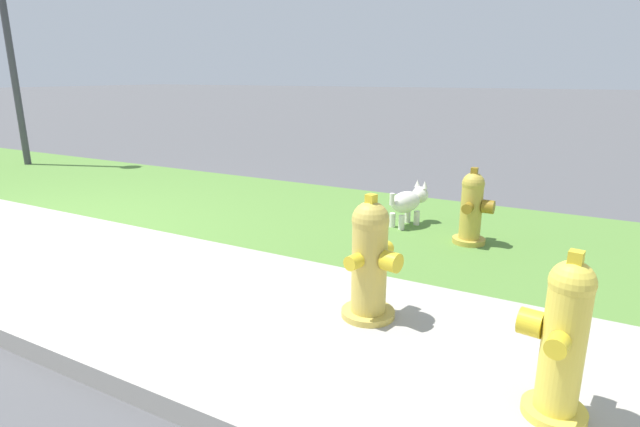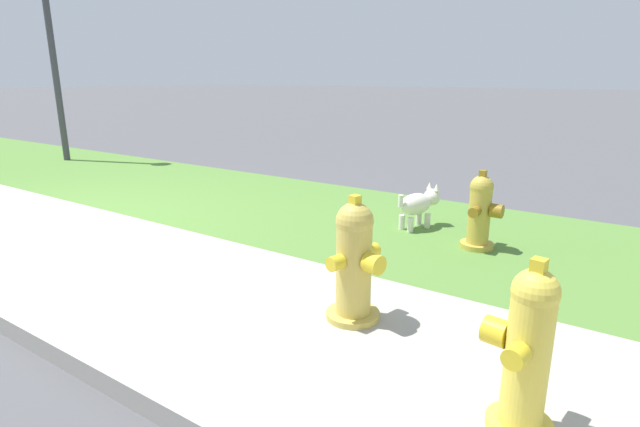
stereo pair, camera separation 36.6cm
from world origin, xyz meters
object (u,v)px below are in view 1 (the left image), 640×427
small_white_dog (409,202)px  fire_hydrant_by_grass_verge (472,208)px  fire_hydrant_mid_block (370,260)px  fire_hydrant_near_corner (562,340)px

small_white_dog → fire_hydrant_by_grass_verge: bearing=-92.3°
fire_hydrant_mid_block → fire_hydrant_near_corner: size_ratio=1.01×
fire_hydrant_by_grass_verge → fire_hydrant_near_corner: bearing=22.0°
fire_hydrant_by_grass_verge → small_white_dog: 0.74m
fire_hydrant_by_grass_verge → small_white_dog: (-0.68, 0.27, -0.08)m
fire_hydrant_near_corner → small_white_dog: 2.97m
fire_hydrant_mid_block → small_white_dog: fire_hydrant_mid_block is taller
fire_hydrant_near_corner → fire_hydrant_by_grass_verge: bearing=29.7°
fire_hydrant_by_grass_verge → small_white_dog: fire_hydrant_by_grass_verge is taller
fire_hydrant_by_grass_verge → fire_hydrant_mid_block: (-0.23, -1.78, 0.05)m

